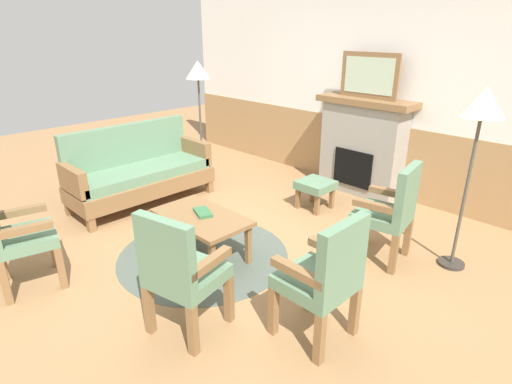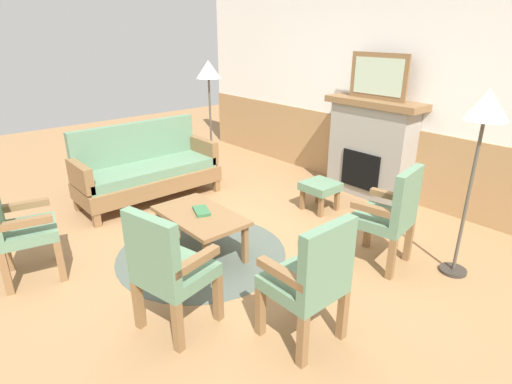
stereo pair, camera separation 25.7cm
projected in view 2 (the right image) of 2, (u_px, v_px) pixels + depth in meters
name	position (u px, v px, depth m)	size (l,w,h in m)	color
ground_plane	(230.00, 250.00, 4.22)	(14.00, 14.00, 0.00)	#997047
wall_back	(387.00, 95.00, 5.31)	(7.20, 0.14, 2.70)	white
fireplace	(371.00, 148.00, 5.40)	(1.30, 0.44, 1.28)	gray
framed_picture	(378.00, 76.00, 5.06)	(0.80, 0.04, 0.56)	brown
couch	(147.00, 170.00, 5.33)	(0.70, 1.80, 0.98)	brown
coffee_table	(200.00, 219.00, 4.01)	(0.96, 0.56, 0.44)	brown
round_rug	(202.00, 253.00, 4.16)	(1.69, 1.69, 0.01)	#4C564C
book_on_table	(201.00, 211.00, 4.02)	(0.24, 0.13, 0.03)	#33663D
footstool	(320.00, 188.00, 5.05)	(0.40, 0.40, 0.36)	brown
armchair_near_fireplace	(311.00, 277.00, 2.81)	(0.48, 0.48, 0.98)	brown
armchair_by_window_left	(390.00, 213.00, 3.78)	(0.55, 0.55, 0.98)	brown
armchair_front_left	(16.00, 224.00, 3.56)	(0.57, 0.57, 0.98)	brown
armchair_front_center	(168.00, 266.00, 2.93)	(0.57, 0.57, 0.98)	brown
floor_lamp_by_couch	(209.00, 77.00, 5.99)	(0.36, 0.36, 1.68)	#332D28
floor_lamp_by_chairs	(485.00, 117.00, 3.31)	(0.36, 0.36, 1.68)	#332D28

